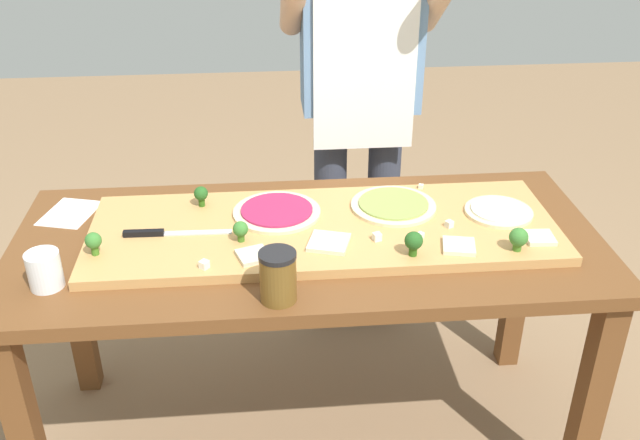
{
  "coord_description": "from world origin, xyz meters",
  "views": [
    {
      "loc": [
        -0.12,
        -1.72,
        1.76
      ],
      "look_at": [
        0.04,
        0.03,
        0.79
      ],
      "focal_mm": 39.99,
      "sensor_mm": 36.0,
      "label": 1
    }
  ],
  "objects_px": {
    "cheese_crumble_d": "(421,186)",
    "flour_cup": "(45,272)",
    "recipe_note": "(70,213)",
    "pizza_whole_white_garlic": "(499,211)",
    "pizza_slice_center": "(459,246)",
    "cheese_crumble_c": "(449,224)",
    "cheese_crumble_f": "(420,235)",
    "cook_center": "(360,80)",
    "broccoli_floret_back_mid": "(519,238)",
    "broccoli_floret_front_mid": "(414,242)",
    "pizza_slice_near_right": "(540,238)",
    "broccoli_floret_front_left": "(241,230)",
    "cheese_crumble_e": "(97,240)",
    "pizza_slice_near_left": "(329,243)",
    "sauce_jar": "(278,276)",
    "cheese_crumble_b": "(377,237)",
    "prep_table": "(308,268)",
    "chefs_knife": "(162,233)",
    "cheese_crumble_a": "(204,265)",
    "pizza_whole_pesto_green": "(393,205)",
    "pizza_slice_far_right": "(253,255)",
    "broccoli_floret_back_left": "(93,242)",
    "pizza_whole_beet_magenta": "(277,211)",
    "broccoli_floret_center_right": "(201,194)"
  },
  "relations": [
    {
      "from": "cook_center",
      "to": "flour_cup",
      "type": "bearing_deg",
      "value": -137.74
    },
    {
      "from": "broccoli_floret_front_mid",
      "to": "broccoli_floret_center_right",
      "type": "height_order",
      "value": "broccoli_floret_front_mid"
    },
    {
      "from": "flour_cup",
      "to": "recipe_note",
      "type": "bearing_deg",
      "value": 94.28
    },
    {
      "from": "pizza_slice_near_right",
      "to": "cheese_crumble_e",
      "type": "height_order",
      "value": "cheese_crumble_e"
    },
    {
      "from": "broccoli_floret_back_left",
      "to": "cheese_crumble_b",
      "type": "height_order",
      "value": "broccoli_floret_back_left"
    },
    {
      "from": "cheese_crumble_b",
      "to": "cheese_crumble_f",
      "type": "relative_size",
      "value": 1.32
    },
    {
      "from": "pizza_slice_center",
      "to": "cheese_crumble_a",
      "type": "height_order",
      "value": "cheese_crumble_a"
    },
    {
      "from": "chefs_knife",
      "to": "cheese_crumble_f",
      "type": "height_order",
      "value": "same"
    },
    {
      "from": "broccoli_floret_front_mid",
      "to": "flour_cup",
      "type": "xyz_separation_m",
      "value": [
        -0.93,
        -0.02,
        -0.03
      ]
    },
    {
      "from": "broccoli_floret_back_mid",
      "to": "flour_cup",
      "type": "bearing_deg",
      "value": -178.9
    },
    {
      "from": "cheese_crumble_b",
      "to": "prep_table",
      "type": "bearing_deg",
      "value": 156.36
    },
    {
      "from": "pizza_slice_center",
      "to": "cheese_crumble_a",
      "type": "bearing_deg",
      "value": -176.63
    },
    {
      "from": "pizza_slice_center",
      "to": "cook_center",
      "type": "distance_m",
      "value": 0.81
    },
    {
      "from": "recipe_note",
      "to": "pizza_whole_white_garlic",
      "type": "bearing_deg",
      "value": -7.32
    },
    {
      "from": "pizza_slice_near_left",
      "to": "sauce_jar",
      "type": "bearing_deg",
      "value": -125.22
    },
    {
      "from": "pizza_whole_beet_magenta",
      "to": "pizza_slice_near_left",
      "type": "relative_size",
      "value": 2.45
    },
    {
      "from": "pizza_slice_near_left",
      "to": "pizza_slice_far_right",
      "type": "relative_size",
      "value": 1.33
    },
    {
      "from": "broccoli_floret_front_mid",
      "to": "pizza_slice_near_right",
      "type": "bearing_deg",
      "value": 7.7
    },
    {
      "from": "pizza_slice_near_left",
      "to": "cook_center",
      "type": "distance_m",
      "value": 0.77
    },
    {
      "from": "broccoli_floret_back_mid",
      "to": "broccoli_floret_front_mid",
      "type": "relative_size",
      "value": 0.95
    },
    {
      "from": "broccoli_floret_back_left",
      "to": "cheese_crumble_b",
      "type": "relative_size",
      "value": 3.09
    },
    {
      "from": "chefs_knife",
      "to": "broccoli_floret_front_mid",
      "type": "bearing_deg",
      "value": -13.96
    },
    {
      "from": "pizza_whole_pesto_green",
      "to": "pizza_whole_white_garlic",
      "type": "xyz_separation_m",
      "value": [
        0.3,
        -0.06,
        0.0
      ]
    },
    {
      "from": "cheese_crumble_a",
      "to": "cheese_crumble_d",
      "type": "xyz_separation_m",
      "value": [
        0.64,
        0.4,
        -0.0
      ]
    },
    {
      "from": "pizza_slice_near_left",
      "to": "cheese_crumble_c",
      "type": "relative_size",
      "value": 5.54
    },
    {
      "from": "prep_table",
      "to": "pizza_slice_near_left",
      "type": "relative_size",
      "value": 15.91
    },
    {
      "from": "pizza_slice_far_right",
      "to": "cheese_crumble_d",
      "type": "height_order",
      "value": "cheese_crumble_d"
    },
    {
      "from": "broccoli_floret_front_left",
      "to": "cheese_crumble_e",
      "type": "xyz_separation_m",
      "value": [
        -0.39,
        0.03,
        -0.03
      ]
    },
    {
      "from": "chefs_knife",
      "to": "pizza_whole_pesto_green",
      "type": "relative_size",
      "value": 1.18
    },
    {
      "from": "recipe_note",
      "to": "sauce_jar",
      "type": "bearing_deg",
      "value": -39.35
    },
    {
      "from": "pizza_slice_near_left",
      "to": "cheese_crumble_e",
      "type": "bearing_deg",
      "value": 173.75
    },
    {
      "from": "cheese_crumble_c",
      "to": "flour_cup",
      "type": "height_order",
      "value": "flour_cup"
    },
    {
      "from": "flour_cup",
      "to": "chefs_knife",
      "type": "bearing_deg",
      "value": 35.17
    },
    {
      "from": "recipe_note",
      "to": "cheese_crumble_a",
      "type": "bearing_deg",
      "value": -42.2
    },
    {
      "from": "broccoli_floret_front_left",
      "to": "cheese_crumble_e",
      "type": "distance_m",
      "value": 0.39
    },
    {
      "from": "pizza_whole_beet_magenta",
      "to": "cheese_crumble_f",
      "type": "relative_size",
      "value": 16.12
    },
    {
      "from": "pizza_whole_white_garlic",
      "to": "cheese_crumble_d",
      "type": "xyz_separation_m",
      "value": [
        -0.19,
        0.18,
        -0.0
      ]
    },
    {
      "from": "pizza_slice_near_left",
      "to": "cheese_crumble_c",
      "type": "xyz_separation_m",
      "value": [
        0.34,
        0.07,
        0.0
      ]
    },
    {
      "from": "cheese_crumble_f",
      "to": "flour_cup",
      "type": "bearing_deg",
      "value": -173.57
    },
    {
      "from": "sauce_jar",
      "to": "flour_cup",
      "type": "bearing_deg",
      "value": 169.5
    },
    {
      "from": "pizza_slice_center",
      "to": "cheese_crumble_c",
      "type": "relative_size",
      "value": 4.5
    },
    {
      "from": "pizza_slice_center",
      "to": "pizza_slice_near_right",
      "type": "height_order",
      "value": "same"
    },
    {
      "from": "prep_table",
      "to": "cheese_crumble_c",
      "type": "bearing_deg",
      "value": -3.8
    },
    {
      "from": "flour_cup",
      "to": "sauce_jar",
      "type": "xyz_separation_m",
      "value": [
        0.57,
        -0.11,
        0.02
      ]
    },
    {
      "from": "broccoli_floret_back_mid",
      "to": "recipe_note",
      "type": "xyz_separation_m",
      "value": [
        -1.24,
        0.37,
        -0.06
      ]
    },
    {
      "from": "broccoli_floret_front_mid",
      "to": "broccoli_floret_back_mid",
      "type": "bearing_deg",
      "value": 0.07
    },
    {
      "from": "cheese_crumble_d",
      "to": "cook_center",
      "type": "bearing_deg",
      "value": 108.82
    },
    {
      "from": "broccoli_floret_front_mid",
      "to": "cheese_crumble_e",
      "type": "height_order",
      "value": "broccoli_floret_front_mid"
    },
    {
      "from": "prep_table",
      "to": "chefs_knife",
      "type": "distance_m",
      "value": 0.42
    },
    {
      "from": "cheese_crumble_d",
      "to": "flour_cup",
      "type": "xyz_separation_m",
      "value": [
        -1.03,
        -0.41,
        0.01
      ]
    }
  ]
}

